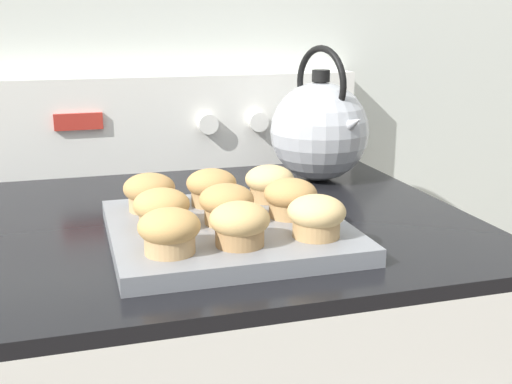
% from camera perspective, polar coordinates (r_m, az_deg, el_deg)
% --- Properties ---
extents(control_panel, '(0.73, 0.07, 0.18)m').
position_cam_1_polar(control_panel, '(1.22, -7.68, 6.14)').
color(control_panel, white).
rests_on(control_panel, stove_range).
extents(muffin_pan, '(0.30, 0.30, 0.02)m').
position_cam_1_polar(muffin_pan, '(0.84, -2.54, -3.44)').
color(muffin_pan, slate).
rests_on(muffin_pan, stove_range).
extents(muffin_r0_c0, '(0.07, 0.07, 0.05)m').
position_cam_1_polar(muffin_r0_c0, '(0.72, -7.71, -3.44)').
color(muffin_r0_c0, tan).
rests_on(muffin_r0_c0, muffin_pan).
extents(muffin_r0_c1, '(0.07, 0.07, 0.05)m').
position_cam_1_polar(muffin_r0_c1, '(0.74, -1.12, -2.80)').
color(muffin_r0_c1, '#A37A4C').
rests_on(muffin_r0_c1, muffin_pan).
extents(muffin_r0_c2, '(0.07, 0.07, 0.05)m').
position_cam_1_polar(muffin_r0_c2, '(0.77, 5.40, -2.14)').
color(muffin_r0_c2, tan).
rests_on(muffin_r0_c2, muffin_pan).
extents(muffin_r1_c0, '(0.07, 0.07, 0.05)m').
position_cam_1_polar(muffin_r1_c0, '(0.81, -8.39, -1.48)').
color(muffin_r1_c0, tan).
rests_on(muffin_r1_c0, muffin_pan).
extents(muffin_r1_c1, '(0.07, 0.07, 0.05)m').
position_cam_1_polar(muffin_r1_c1, '(0.82, -2.63, -1.04)').
color(muffin_r1_c1, tan).
rests_on(muffin_r1_c1, muffin_pan).
extents(muffin_r1_c2, '(0.07, 0.07, 0.05)m').
position_cam_1_polar(muffin_r1_c2, '(0.85, 3.09, -0.50)').
color(muffin_r1_c2, tan).
rests_on(muffin_r1_c2, muffin_pan).
extents(muffin_r2_c0, '(0.07, 0.07, 0.05)m').
position_cam_1_polar(muffin_r2_c0, '(0.89, -9.46, 0.02)').
color(muffin_r2_c0, tan).
rests_on(muffin_r2_c0, muffin_pan).
extents(muffin_r2_c1, '(0.07, 0.07, 0.05)m').
position_cam_1_polar(muffin_r2_c1, '(0.91, -3.98, 0.46)').
color(muffin_r2_c1, tan).
rests_on(muffin_r2_c1, muffin_pan).
extents(muffin_r2_c2, '(0.07, 0.07, 0.05)m').
position_cam_1_polar(muffin_r2_c2, '(0.93, 1.22, 0.83)').
color(muffin_r2_c2, tan).
rests_on(muffin_r2_c2, muffin_pan).
extents(tea_kettle, '(0.17, 0.20, 0.23)m').
position_cam_1_polar(tea_kettle, '(1.13, 5.71, 5.55)').
color(tea_kettle, '#ADAFB5').
rests_on(tea_kettle, stove_range).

